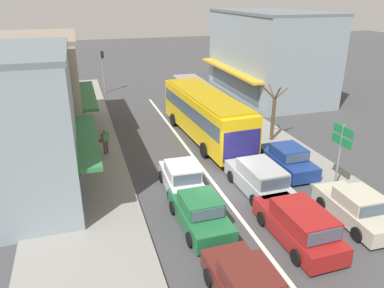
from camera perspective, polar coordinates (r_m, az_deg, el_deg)
The scene contains 17 objects.
ground_plane at distance 19.95m, azimuth 3.64°, elevation -6.37°, with size 140.00×140.00×0.00m, color #3F3F42.
lane_centre_line at distance 23.34m, azimuth 0.20°, elevation -1.90°, with size 0.20×28.00×0.01m, color silver.
sidewalk_left at distance 24.27m, azimuth -16.79°, elevation -1.76°, with size 5.20×44.00×0.14m, color gray.
kerb_right at distance 27.32m, azimuth 11.44°, elevation 1.43°, with size 2.80×44.00×0.12m, color gray.
shopfront_mid_block at distance 28.09m, azimuth -24.73°, elevation 7.66°, with size 8.87×8.85×6.91m.
building_right_far at distance 37.91m, azimuth 11.47°, elevation 13.28°, with size 8.12×13.86×7.94m.
city_bus at distance 25.60m, azimuth 2.07°, elevation 4.77°, with size 3.15×10.97×3.23m.
sedan_queue_far_back at distance 16.45m, azimuth 1.21°, elevation -10.38°, with size 1.98×4.24×1.47m.
wagon_queue_gap_filler at distance 16.11m, azimuth 16.01°, elevation -11.78°, with size 2.01×4.54×1.58m.
wagon_behind_bus_near at distance 19.31m, azimuth 10.16°, elevation -5.22°, with size 2.01×4.54×1.58m.
hatchback_behind_bus_mid at distance 19.17m, azimuth -1.61°, elevation -5.20°, with size 1.91×3.75×1.54m.
parked_sedan_kerb_front at distance 18.23m, azimuth 23.77°, elevation -8.97°, with size 1.98×4.24×1.47m.
parked_sedan_kerb_second at distance 22.02m, azimuth 14.28°, elevation -2.28°, with size 1.93×4.22×1.47m.
traffic_light_downstreet at distance 38.98m, azimuth -13.41°, elevation 11.69°, with size 0.33×0.24×4.20m.
directional_road_sign at distance 19.71m, azimuth 21.84°, elevation 0.29°, with size 0.10×1.40×3.60m.
street_tree_right at distance 25.71m, azimuth 12.27°, elevation 4.37°, with size 1.77×1.59×3.94m.
pedestrian_with_handbag_near at distance 23.67m, azimuth -13.13°, elevation 0.63°, with size 0.63×0.46×1.63m.
Camera 1 is at (-6.35, -16.36, 9.49)m, focal length 35.00 mm.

